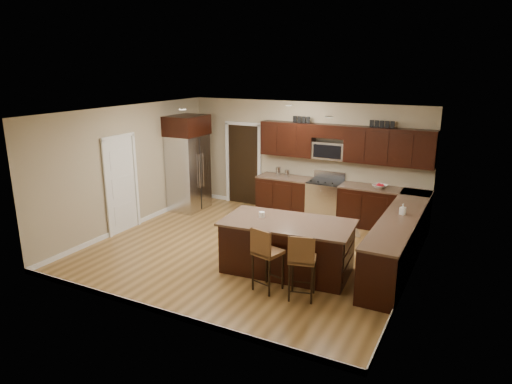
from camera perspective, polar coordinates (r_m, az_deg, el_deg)
The scene contains 22 objects.
floor at distance 9.07m, azimuth -0.72°, elevation -7.23°, with size 6.00×6.00×0.00m, color olive.
ceiling at distance 8.40m, azimuth -0.78°, elevation 10.00°, with size 6.00×6.00×0.00m, color silver.
wall_back at distance 11.08m, azimuth 5.97°, elevation 4.22°, with size 6.00×6.00×0.00m, color tan.
wall_left at distance 10.35m, azimuth -15.59°, elevation 2.93°, with size 5.50×5.50×0.00m, color tan.
wall_right at distance 7.74m, azimuth 19.25°, elevation -1.57°, with size 5.50×5.50×0.00m, color tan.
base_cabinets at distance 9.56m, azimuth 13.58°, elevation -3.52°, with size 4.02×3.96×0.92m.
upper_cabinets at distance 10.51m, azimuth 11.04°, elevation 6.11°, with size 4.00×0.33×0.80m.
range at distance 10.79m, azimuth 8.61°, elevation -0.99°, with size 0.76×0.64×1.11m.
microwave at distance 10.67m, azimuth 9.13°, elevation 5.14°, with size 0.76×0.31×0.40m, color silver.
doorway at distance 11.82m, azimuth -1.57°, elevation 3.43°, with size 0.85×0.03×2.06m, color black.
pantry_door at distance 10.20m, azimuth -16.50°, elevation 0.77°, with size 0.03×0.80×2.04m, color white.
letter_decor at distance 10.48m, azimuth 10.41°, elevation 8.64°, with size 2.20×0.03×0.15m, color black, non-canonical shape.
island at distance 8.05m, azimuth 3.93°, elevation -7.01°, with size 2.34×1.37×0.92m.
stool_mid at distance 7.26m, azimuth 1.18°, elevation -7.54°, with size 0.48×0.48×1.07m.
stool_right at distance 7.03m, azimuth 5.76°, elevation -8.39°, with size 0.49×0.49×1.07m.
refrigerator at distance 11.40m, azimuth -8.48°, elevation 3.70°, with size 0.79×1.00×2.35m.
floor_mat at distance 10.13m, azimuth 10.39°, elevation -4.96°, with size 0.83×0.56×0.01m, color brown.
fruit_bowl at distance 10.35m, azimuth 15.21°, elevation 0.71°, with size 0.30×0.30×0.07m, color silver.
soap_bottle at distance 8.61m, azimuth 17.87°, elevation -2.05°, with size 0.09×0.09×0.20m, color #B2B2B2.
canister_tall at distance 11.08m, azimuth 2.81°, elevation 2.59°, with size 0.12×0.12×0.22m, color silver.
canister_short at distance 10.99m, azimuth 3.92°, elevation 2.33°, with size 0.11×0.11×0.17m, color silver.
island_jar at distance 8.06m, azimuth 0.73°, elevation -2.84°, with size 0.10×0.10×0.10m, color white.
Camera 1 is at (3.94, -7.37, 3.52)m, focal length 32.00 mm.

